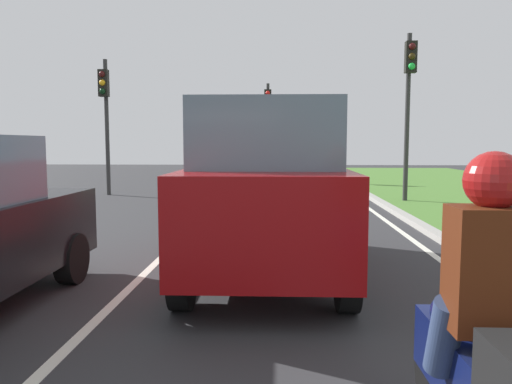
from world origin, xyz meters
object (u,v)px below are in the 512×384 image
at_px(traffic_light_overhead_left, 105,105).
at_px(car_suv_ahead, 267,189).
at_px(traffic_light_far_median, 268,116).
at_px(rider_person, 490,266).
at_px(traffic_light_near_right, 409,89).

bearing_deg(traffic_light_overhead_left, car_suv_ahead, -60.27).
bearing_deg(traffic_light_far_median, rider_person, -85.69).
bearing_deg(car_suv_ahead, traffic_light_far_median, 90.84).
relative_size(traffic_light_overhead_left, traffic_light_far_median, 1.02).
bearing_deg(rider_person, traffic_light_overhead_left, 115.43).
distance_m(car_suv_ahead, traffic_light_near_right, 9.49).
distance_m(rider_person, traffic_light_near_right, 13.07).
height_order(car_suv_ahead, traffic_light_far_median, traffic_light_far_median).
distance_m(rider_person, traffic_light_far_median, 20.79).
xyz_separation_m(rider_person, traffic_light_near_right, (2.80, 12.58, 2.18)).
height_order(traffic_light_near_right, traffic_light_overhead_left, traffic_light_near_right).
bearing_deg(traffic_light_far_median, traffic_light_overhead_left, -130.55).
distance_m(car_suv_ahead, rider_person, 4.40).
height_order(car_suv_ahead, traffic_light_near_right, traffic_light_near_right).
xyz_separation_m(car_suv_ahead, traffic_light_far_median, (-0.38, 16.41, 1.88)).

